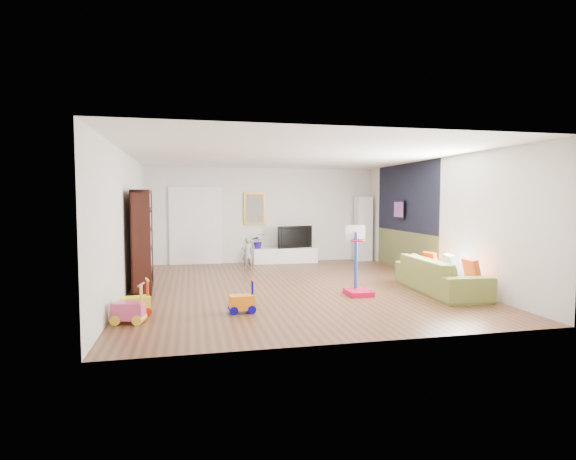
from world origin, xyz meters
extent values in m
cube|color=brown|center=(0.00, 0.00, 0.00)|extent=(6.50, 7.50, 0.00)
cube|color=white|center=(0.00, 0.00, 2.70)|extent=(6.50, 7.50, 0.00)
cube|color=silver|center=(0.00, 3.75, 1.35)|extent=(6.50, 0.00, 2.70)
cube|color=silver|center=(0.00, -3.75, 1.35)|extent=(6.50, 0.00, 2.70)
cube|color=silver|center=(-3.25, 0.00, 1.35)|extent=(0.00, 7.50, 2.70)
cube|color=silver|center=(3.25, 0.00, 1.35)|extent=(0.00, 7.50, 2.70)
cube|color=black|center=(3.23, 1.40, 1.85)|extent=(0.01, 3.20, 1.70)
cube|color=brown|center=(3.23, 1.40, 0.50)|extent=(0.01, 3.20, 1.00)
cube|color=white|center=(-1.90, 3.71, 1.05)|extent=(1.45, 0.06, 2.10)
cube|color=gold|center=(-0.25, 3.71, 1.55)|extent=(0.62, 0.06, 0.92)
cube|color=#7F3F8C|center=(3.17, 1.60, 1.55)|extent=(0.04, 0.56, 0.46)
cube|color=white|center=(0.58, 3.45, 0.21)|extent=(1.83, 0.49, 0.43)
cube|color=silver|center=(2.94, 3.47, 0.95)|extent=(0.46, 0.46, 1.89)
cube|color=black|center=(-2.99, 0.34, 0.99)|extent=(0.42, 1.38, 1.99)
imported|color=olive|center=(2.69, -1.17, 0.34)|extent=(1.02, 2.34, 0.67)
cube|color=red|center=(1.04, -1.09, 0.66)|extent=(0.46, 0.55, 1.32)
cube|color=#F3F91D|center=(-2.90, -1.81, 0.28)|extent=(0.48, 0.35, 0.57)
cube|color=orange|center=(-1.26, -1.95, 0.27)|extent=(0.41, 0.27, 0.53)
cube|color=#CD4071|center=(-2.95, -2.20, 0.29)|extent=(0.48, 0.35, 0.58)
imported|color=gray|center=(-0.63, 2.40, 0.42)|extent=(0.34, 0.26, 0.84)
imported|color=black|center=(0.83, 3.49, 0.74)|extent=(1.09, 0.43, 0.63)
imported|color=navy|center=(-0.19, 3.49, 0.63)|extent=(0.38, 0.34, 0.42)
cube|color=#D04318|center=(2.94, -1.80, 0.53)|extent=(0.14, 0.41, 0.40)
cube|color=silver|center=(2.93, -1.15, 0.53)|extent=(0.18, 0.41, 0.40)
cube|color=#AD2600|center=(2.87, -0.47, 0.53)|extent=(0.16, 0.36, 0.35)
camera|label=1|loc=(-2.05, -8.99, 1.81)|focal=28.00mm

